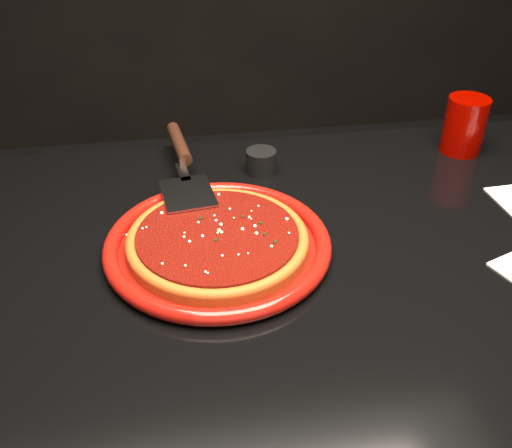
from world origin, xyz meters
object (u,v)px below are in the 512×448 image
Objects in this scene: pizza_server at (184,164)px; ramekin at (261,161)px; plate at (218,244)px; cup at (465,125)px; table at (307,428)px.

pizza_server reaches higher than ramekin.
plate is 0.20m from pizza_server.
plate is at bearing -86.99° from pizza_server.
ramekin is (-0.38, -0.02, -0.03)m from cup.
ramekin is (-0.04, 0.27, 0.40)m from table.
plate is at bearing -114.33° from ramekin.
cup is (0.34, 0.29, 0.43)m from table.
pizza_server is at bearing 100.34° from plate.
table is 0.48m from ramekin.
cup is at bearing 3.06° from ramekin.
ramekin reaches higher than table.
table is at bearing -19.78° from plate.
cup is at bearing 26.48° from plate.
cup is (0.52, 0.05, 0.01)m from pizza_server.
plate is 0.24m from ramekin.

